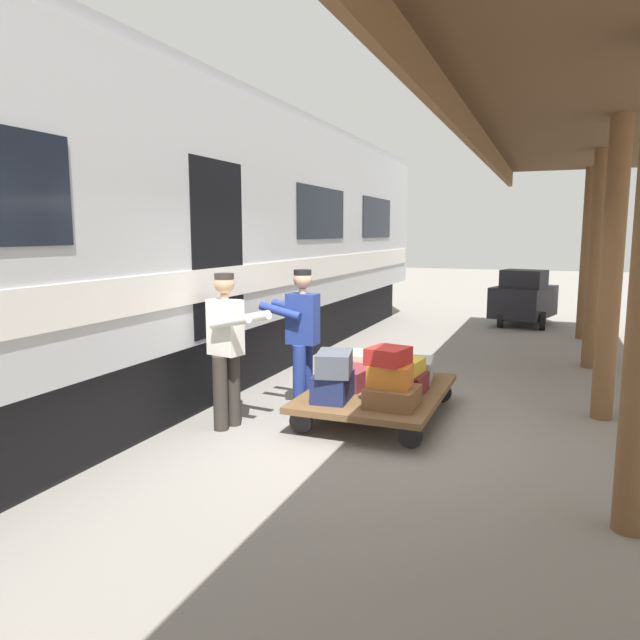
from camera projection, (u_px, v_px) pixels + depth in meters
name	position (u px, v px, depth m)	size (l,w,h in m)	color
ground_plane	(401.00, 434.00, 6.28)	(60.00, 60.00, 0.00)	gray
platform_canopy	(631.00, 103.00, 5.09)	(3.20, 14.83, 3.56)	brown
train_car	(114.00, 238.00, 7.33)	(3.02, 18.61, 4.00)	#B7BABF
luggage_cart	(377.00, 393.00, 6.86)	(1.49, 2.16, 0.33)	brown
suitcase_maroon_trunk	(406.00, 383.00, 6.71)	(0.42, 0.46, 0.22)	maroon
suitcase_cream_canvas	(365.00, 364.00, 7.50)	(0.46, 0.51, 0.30)	beige
suitcase_navy_fabric	(333.00, 387.00, 6.40)	(0.37, 0.54, 0.29)	navy
suitcase_gray_aluminum	(417.00, 370.00, 7.26)	(0.36, 0.55, 0.26)	#9EA0A5
suitcase_burgundy_valise	(350.00, 377.00, 6.96)	(0.44, 0.58, 0.23)	maroon
suitcase_brown_leather	(392.00, 397.00, 6.17)	(0.51, 0.52, 0.21)	brown
suitcase_yellow_case	(403.00, 366.00, 6.72)	(0.39, 0.47, 0.16)	gold
suitcase_orange_carryall	(390.00, 375.00, 6.19)	(0.43, 0.36, 0.23)	#CC6B23
suitcase_slate_roller	(334.00, 363.00, 6.32)	(0.36, 0.53, 0.25)	#4C515B
suitcase_red_plastic	(388.00, 356.00, 6.18)	(0.37, 0.41, 0.18)	#AD231E
porter_in_overalls	(301.00, 335.00, 7.01)	(0.67, 0.43, 1.70)	navy
porter_by_door	(227.00, 345.00, 6.37)	(0.72, 0.53, 1.70)	#332D28
baggage_tug	(523.00, 298.00, 13.62)	(1.50, 1.93, 1.30)	black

